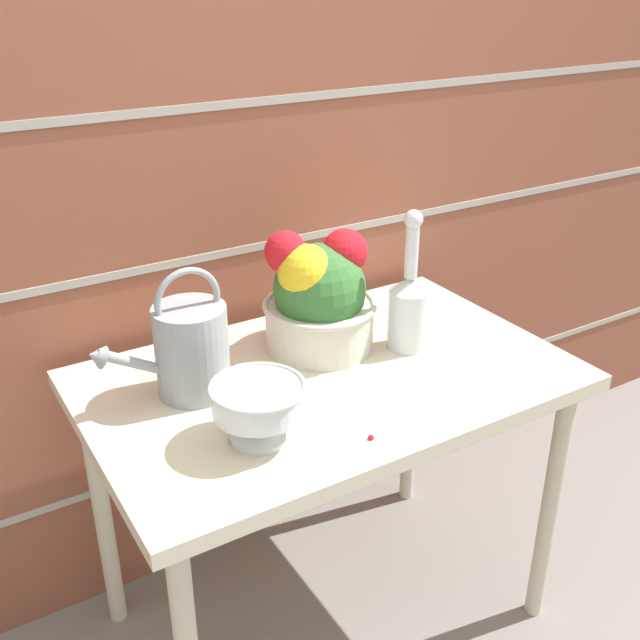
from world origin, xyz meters
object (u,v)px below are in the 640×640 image
(crystal_pedestal_bowl, at_px, (258,402))
(glass_decanter, at_px, (409,305))
(watering_can, at_px, (190,348))
(flower_planter, at_px, (318,297))

(crystal_pedestal_bowl, bearing_deg, glass_decanter, 18.33)
(watering_can, relative_size, glass_decanter, 0.88)
(glass_decanter, bearing_deg, flower_planter, 149.11)
(watering_can, distance_m, glass_decanter, 0.53)
(crystal_pedestal_bowl, distance_m, glass_decanter, 0.51)
(crystal_pedestal_bowl, xyz_separation_m, glass_decanter, (0.48, 0.16, 0.03))
(watering_can, distance_m, crystal_pedestal_bowl, 0.24)
(crystal_pedestal_bowl, height_order, flower_planter, flower_planter)
(crystal_pedestal_bowl, distance_m, flower_planter, 0.40)
(flower_planter, distance_m, glass_decanter, 0.21)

